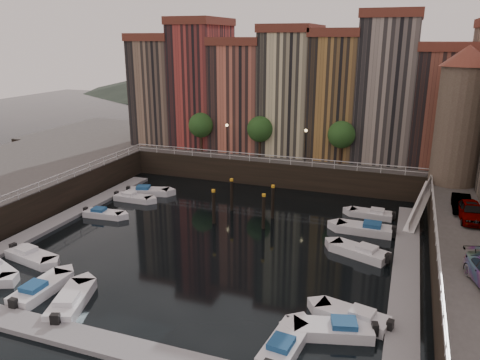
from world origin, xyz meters
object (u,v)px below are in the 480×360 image
at_px(corner_tower, 461,114).
at_px(car_a, 471,212).
at_px(gangway, 420,204).
at_px(boat_left_1, 31,256).
at_px(car_b, 461,204).
at_px(mooring_pilings, 245,204).
at_px(boat_left_2, 103,214).

relative_size(corner_tower, car_a, 3.00).
relative_size(gangway, boat_left_1, 1.65).
height_order(corner_tower, car_a, corner_tower).
bearing_deg(corner_tower, car_b, -88.55).
relative_size(mooring_pilings, car_b, 1.34).
distance_m(corner_tower, car_a, 12.58).
xyz_separation_m(corner_tower, car_b, (0.22, -8.56, -6.54)).
bearing_deg(boat_left_2, gangway, 12.67).
height_order(boat_left_2, car_b, car_b).
relative_size(gangway, mooring_pilings, 1.56).
distance_m(mooring_pilings, car_a, 20.03).
relative_size(gangway, car_b, 2.08).
xyz_separation_m(gangway, boat_left_1, (-29.67, -19.66, -1.54)).
distance_m(corner_tower, car_b, 10.77).
xyz_separation_m(gangway, boat_left_2, (-30.06, -9.44, -1.59)).
bearing_deg(mooring_pilings, gangway, 17.89).
distance_m(gangway, car_a, 7.51).
bearing_deg(boat_left_2, mooring_pilings, 12.15).
relative_size(boat_left_2, car_a, 0.94).
bearing_deg(mooring_pilings, car_a, -3.04).
distance_m(car_a, car_b, 2.31).
xyz_separation_m(corner_tower, gangway, (-2.90, -4.50, -8.28)).
bearing_deg(car_b, mooring_pilings, -176.23).
bearing_deg(boat_left_1, car_b, 36.67).
relative_size(corner_tower, boat_left_2, 3.19).
bearing_deg(boat_left_1, corner_tower, 47.78).
xyz_separation_m(mooring_pilings, boat_left_2, (-13.82, -4.20, -1.32)).
bearing_deg(corner_tower, mooring_pilings, -153.03).
height_order(corner_tower, boat_left_2, corner_tower).
bearing_deg(corner_tower, boat_left_1, -143.43).
bearing_deg(car_b, boat_left_2, -170.52).
xyz_separation_m(mooring_pilings, car_a, (19.89, -1.06, 2.13)).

